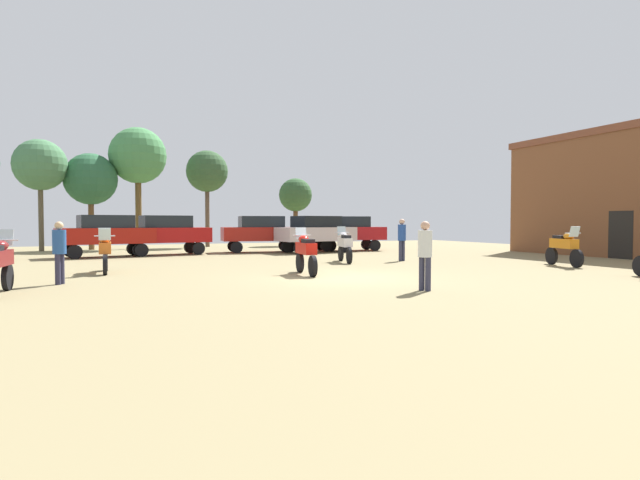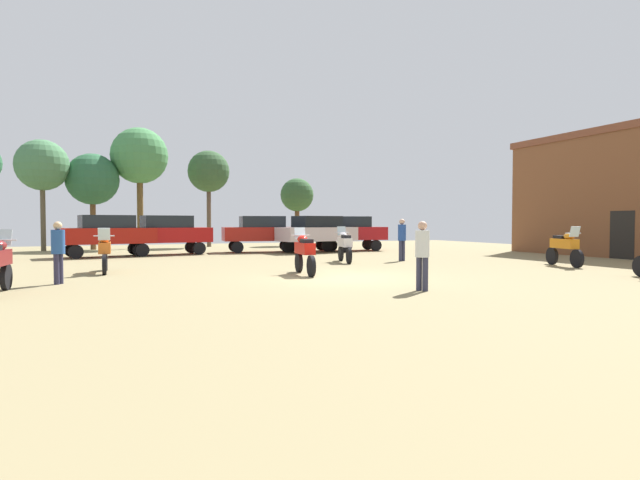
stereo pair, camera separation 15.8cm
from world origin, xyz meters
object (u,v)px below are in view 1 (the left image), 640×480
object	(u,v)px
motorcycle_1	(564,247)
person_2	(59,248)
car_4	(347,231)
person_1	(402,236)
motorcycle_3	(105,251)
tree_7	(138,156)
car_1	(166,232)
car_3	(261,231)
tree_4	(91,180)
car_6	(316,231)
person_3	(425,250)
tree_2	(207,172)
tree_5	(296,196)
tree_6	(40,165)
motorcycle_4	(306,252)
motorcycle_6	(345,245)
car_5	(106,233)

from	to	relation	value
motorcycle_1	person_2	bearing A→B (deg)	11.23
car_4	person_1	world-z (taller)	car_4
motorcycle_3	car_4	xyz separation A→B (m)	(13.12, 8.85, 0.44)
person_1	tree_7	xyz separation A→B (m)	(-9.69, 15.42, 4.74)
car_1	person_2	distance (m)	12.50
car_1	car_3	distance (m)	5.17
car_3	tree_4	distance (m)	11.24
person_2	tree_7	distance (m)	19.79
car_3	car_4	xyz separation A→B (m)	(5.08, -0.48, 0.00)
car_1	car_3	size ratio (longest dim) A/B	1.01
tree_4	car_6	bearing A→B (deg)	-34.69
person_3	tree_2	xyz separation A→B (m)	(-0.63, 24.54, 4.08)
tree_5	tree_6	distance (m)	16.15
car_1	person_1	xyz separation A→B (m)	(8.82, -8.32, -0.11)
car_4	person_2	distance (m)	18.48
motorcycle_4	tree_4	xyz separation A→B (m)	(-6.57, 18.72, 3.50)
motorcycle_3	tree_5	distance (m)	21.00
tree_4	tree_7	bearing A→B (deg)	7.34
tree_4	tree_7	distance (m)	3.16
motorcycle_4	tree_5	size ratio (longest dim) A/B	0.45
motorcycle_1	tree_4	size ratio (longest dim) A/B	0.38
motorcycle_3	car_1	bearing A→B (deg)	-106.90
motorcycle_1	motorcycle_6	xyz separation A→B (m)	(-6.81, 4.95, -0.01)
motorcycle_1	car_6	xyz separation A→B (m)	(-5.28, 11.75, 0.43)
car_3	tree_5	distance (m)	8.86
car_5	tree_5	bearing A→B (deg)	-67.47
person_1	tree_4	size ratio (longest dim) A/B	0.31
tree_2	person_2	bearing A→B (deg)	-111.10
tree_5	tree_7	world-z (taller)	tree_7
motorcycle_1	motorcycle_6	bearing A→B (deg)	-21.21
tree_7	car_4	bearing A→B (deg)	-32.87
car_1	person_3	size ratio (longest dim) A/B	2.68
motorcycle_6	tree_2	size ratio (longest dim) A/B	0.34
car_6	tree_6	world-z (taller)	tree_6
tree_7	motorcycle_6	bearing A→B (deg)	-64.56
car_5	tree_7	bearing A→B (deg)	-24.39
car_1	motorcycle_1	bearing A→B (deg)	-142.42
tree_7	tree_6	bearing A→B (deg)	-169.23
car_1	person_1	world-z (taller)	car_1
motorcycle_4	car_3	world-z (taller)	car_3
car_5	person_1	xyz separation A→B (m)	(11.64, -7.73, -0.11)
car_3	tree_7	bearing A→B (deg)	48.27
motorcycle_3	motorcycle_1	bearing A→B (deg)	167.05
person_2	tree_5	xyz separation A→B (m)	(13.85, 19.38, 2.60)
person_3	car_5	bearing A→B (deg)	177.73
person_3	tree_7	distance (m)	24.82
car_5	person_3	distance (m)	17.59
motorcycle_6	tree_6	world-z (taller)	tree_6
car_3	person_2	size ratio (longest dim) A/B	2.66
motorcycle_1	person_3	xyz separation A→B (m)	(-8.90, -3.81, 0.24)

